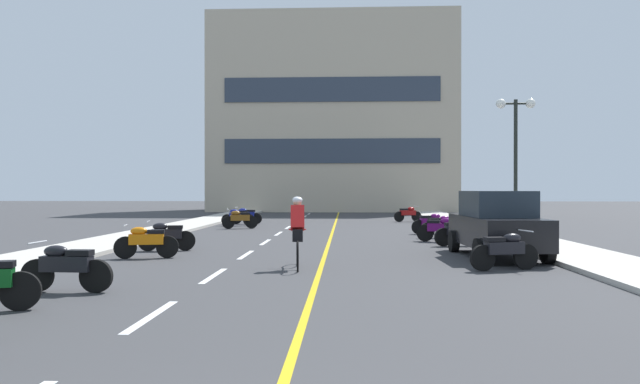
{
  "coord_description": "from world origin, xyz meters",
  "views": [
    {
      "loc": [
        0.85,
        -2.38,
        1.85
      ],
      "look_at": [
        -0.01,
        16.77,
        1.78
      ],
      "focal_mm": 32.61,
      "sensor_mm": 36.0,
      "label": 1
    }
  ],
  "objects_px": {
    "motorcycle_2": "(66,266)",
    "motorcycle_13": "(408,214)",
    "motorcycle_9": "(431,223)",
    "motorcycle_4": "(146,241)",
    "motorcycle_7": "(441,229)",
    "street_lamp_mid": "(516,136)",
    "motorcycle_10": "(240,219)",
    "parked_car_near": "(497,224)",
    "motorcycle_12": "(246,215)",
    "motorcycle_11": "(238,217)",
    "motorcycle_5": "(166,235)",
    "motorcycle_6": "(459,232)",
    "motorcycle_3": "(505,250)",
    "cyclist_rider": "(297,231)",
    "motorcycle_8": "(440,226)"
  },
  "relations": [
    {
      "from": "motorcycle_3",
      "to": "motorcycle_5",
      "type": "xyz_separation_m",
      "value": [
        -9.09,
        3.85,
        0.0
      ]
    },
    {
      "from": "motorcycle_10",
      "to": "motorcycle_13",
      "type": "height_order",
      "value": "same"
    },
    {
      "from": "motorcycle_6",
      "to": "motorcycle_9",
      "type": "xyz_separation_m",
      "value": [
        -0.16,
        5.18,
        0.0
      ]
    },
    {
      "from": "motorcycle_6",
      "to": "motorcycle_10",
      "type": "relative_size",
      "value": 1.01
    },
    {
      "from": "motorcycle_2",
      "to": "cyclist_rider",
      "type": "distance_m",
      "value": 5.18
    },
    {
      "from": "motorcycle_5",
      "to": "motorcycle_6",
      "type": "distance_m",
      "value": 9.36
    },
    {
      "from": "motorcycle_10",
      "to": "motorcycle_9",
      "type": "bearing_deg",
      "value": -18.84
    },
    {
      "from": "street_lamp_mid",
      "to": "motorcycle_5",
      "type": "distance_m",
      "value": 13.22
    },
    {
      "from": "motorcycle_4",
      "to": "motorcycle_5",
      "type": "relative_size",
      "value": 1.0
    },
    {
      "from": "motorcycle_8",
      "to": "motorcycle_10",
      "type": "xyz_separation_m",
      "value": [
        -8.69,
        4.96,
        0.0
      ]
    },
    {
      "from": "motorcycle_12",
      "to": "motorcycle_6",
      "type": "bearing_deg",
      "value": -52.22
    },
    {
      "from": "motorcycle_9",
      "to": "motorcycle_13",
      "type": "xyz_separation_m",
      "value": [
        0.02,
        9.3,
        0.0
      ]
    },
    {
      "from": "parked_car_near",
      "to": "motorcycle_10",
      "type": "height_order",
      "value": "parked_car_near"
    },
    {
      "from": "motorcycle_2",
      "to": "street_lamp_mid",
      "type": "bearing_deg",
      "value": 46.18
    },
    {
      "from": "motorcycle_2",
      "to": "motorcycle_6",
      "type": "bearing_deg",
      "value": 45.85
    },
    {
      "from": "motorcycle_3",
      "to": "motorcycle_4",
      "type": "height_order",
      "value": "same"
    },
    {
      "from": "street_lamp_mid",
      "to": "motorcycle_10",
      "type": "xyz_separation_m",
      "value": [
        -11.45,
        5.24,
        -3.42
      ]
    },
    {
      "from": "motorcycle_12",
      "to": "cyclist_rider",
      "type": "distance_m",
      "value": 17.92
    },
    {
      "from": "motorcycle_12",
      "to": "motorcycle_2",
      "type": "bearing_deg",
      "value": -89.09
    },
    {
      "from": "motorcycle_6",
      "to": "motorcycle_7",
      "type": "xyz_separation_m",
      "value": [
        -0.36,
        1.45,
        0.0
      ]
    },
    {
      "from": "motorcycle_6",
      "to": "motorcycle_11",
      "type": "xyz_separation_m",
      "value": [
        -9.28,
        10.26,
        0.0
      ]
    },
    {
      "from": "motorcycle_3",
      "to": "motorcycle_9",
      "type": "relative_size",
      "value": 1.0
    },
    {
      "from": "street_lamp_mid",
      "to": "motorcycle_10",
      "type": "distance_m",
      "value": 13.05
    },
    {
      "from": "motorcycle_6",
      "to": "motorcycle_10",
      "type": "distance_m",
      "value": 11.96
    },
    {
      "from": "motorcycle_10",
      "to": "motorcycle_8",
      "type": "bearing_deg",
      "value": -29.75
    },
    {
      "from": "parked_car_near",
      "to": "motorcycle_11",
      "type": "relative_size",
      "value": 2.52
    },
    {
      "from": "motorcycle_3",
      "to": "motorcycle_12",
      "type": "relative_size",
      "value": 0.98
    },
    {
      "from": "motorcycle_2",
      "to": "motorcycle_13",
      "type": "distance_m",
      "value": 25.05
    },
    {
      "from": "motorcycle_9",
      "to": "motorcycle_12",
      "type": "xyz_separation_m",
      "value": [
        -8.95,
        6.57,
        0.0
      ]
    },
    {
      "from": "motorcycle_9",
      "to": "motorcycle_11",
      "type": "relative_size",
      "value": 0.98
    },
    {
      "from": "parked_car_near",
      "to": "motorcycle_6",
      "type": "bearing_deg",
      "value": 97.16
    },
    {
      "from": "motorcycle_7",
      "to": "motorcycle_6",
      "type": "bearing_deg",
      "value": -76.12
    },
    {
      "from": "motorcycle_3",
      "to": "motorcycle_7",
      "type": "distance_m",
      "value": 7.24
    },
    {
      "from": "motorcycle_2",
      "to": "motorcycle_4",
      "type": "height_order",
      "value": "same"
    },
    {
      "from": "motorcycle_13",
      "to": "motorcycle_2",
      "type": "bearing_deg",
      "value": -110.17
    },
    {
      "from": "motorcycle_11",
      "to": "cyclist_rider",
      "type": "bearing_deg",
      "value": -74.51
    },
    {
      "from": "motorcycle_4",
      "to": "motorcycle_7",
      "type": "bearing_deg",
      "value": 31.23
    },
    {
      "from": "motorcycle_4",
      "to": "motorcycle_13",
      "type": "xyz_separation_m",
      "value": [
        8.98,
        18.34,
        0.0
      ]
    },
    {
      "from": "motorcycle_2",
      "to": "motorcycle_11",
      "type": "distance_m",
      "value": 19.31
    },
    {
      "from": "motorcycle_3",
      "to": "motorcycle_13",
      "type": "distance_m",
      "value": 20.27
    },
    {
      "from": "motorcycle_10",
      "to": "parked_car_near",
      "type": "bearing_deg",
      "value": -50.93
    },
    {
      "from": "motorcycle_4",
      "to": "motorcycle_9",
      "type": "height_order",
      "value": "same"
    },
    {
      "from": "motorcycle_7",
      "to": "motorcycle_12",
      "type": "relative_size",
      "value": 0.96
    },
    {
      "from": "motorcycle_4",
      "to": "motorcycle_5",
      "type": "height_order",
      "value": "same"
    },
    {
      "from": "motorcycle_2",
      "to": "motorcycle_6",
      "type": "relative_size",
      "value": 1.02
    },
    {
      "from": "motorcycle_3",
      "to": "motorcycle_5",
      "type": "distance_m",
      "value": 9.87
    },
    {
      "from": "parked_car_near",
      "to": "motorcycle_4",
      "type": "relative_size",
      "value": 2.54
    },
    {
      "from": "street_lamp_mid",
      "to": "motorcycle_12",
      "type": "distance_m",
      "value": 15.13
    },
    {
      "from": "motorcycle_5",
      "to": "motorcycle_12",
      "type": "relative_size",
      "value": 0.99
    },
    {
      "from": "motorcycle_8",
      "to": "motorcycle_6",
      "type": "bearing_deg",
      "value": -88.21
    }
  ]
}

